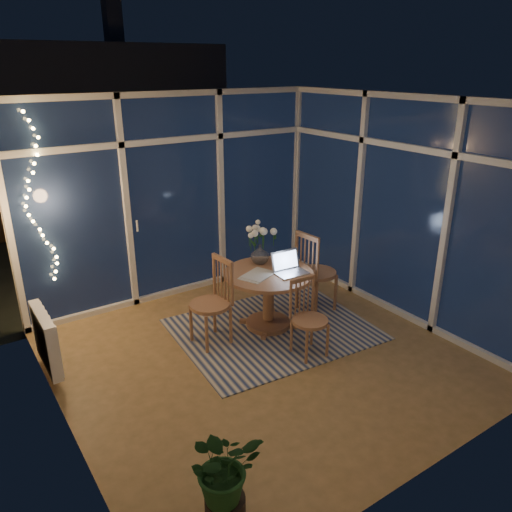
% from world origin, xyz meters
% --- Properties ---
extents(floor, '(4.00, 4.00, 0.00)m').
position_xyz_m(floor, '(0.00, 0.00, 0.00)').
color(floor, olive).
rests_on(floor, ground).
extents(ceiling, '(4.00, 4.00, 0.00)m').
position_xyz_m(ceiling, '(0.00, 0.00, 2.60)').
color(ceiling, silver).
rests_on(ceiling, wall_back).
extents(wall_back, '(4.00, 0.04, 2.60)m').
position_xyz_m(wall_back, '(0.00, 2.00, 1.30)').
color(wall_back, silver).
rests_on(wall_back, floor).
extents(wall_front, '(4.00, 0.04, 2.60)m').
position_xyz_m(wall_front, '(0.00, -2.00, 1.30)').
color(wall_front, silver).
rests_on(wall_front, floor).
extents(wall_left, '(0.04, 4.00, 2.60)m').
position_xyz_m(wall_left, '(-2.00, 0.00, 1.30)').
color(wall_left, silver).
rests_on(wall_left, floor).
extents(wall_right, '(0.04, 4.00, 2.60)m').
position_xyz_m(wall_right, '(2.00, 0.00, 1.30)').
color(wall_right, silver).
rests_on(wall_right, floor).
extents(window_wall_back, '(4.00, 0.10, 2.60)m').
position_xyz_m(window_wall_back, '(0.00, 1.96, 1.30)').
color(window_wall_back, white).
rests_on(window_wall_back, floor).
extents(window_wall_right, '(0.10, 4.00, 2.60)m').
position_xyz_m(window_wall_right, '(1.96, 0.00, 1.30)').
color(window_wall_right, white).
rests_on(window_wall_right, floor).
extents(radiator, '(0.10, 0.70, 0.58)m').
position_xyz_m(radiator, '(-1.94, 0.90, 0.40)').
color(radiator, white).
rests_on(radiator, wall_left).
extents(fairy_lights, '(0.24, 0.10, 1.85)m').
position_xyz_m(fairy_lights, '(-1.65, 1.88, 1.52)').
color(fairy_lights, '#FFCB66').
rests_on(fairy_lights, window_wall_back).
extents(garden_patio, '(12.00, 6.00, 0.10)m').
position_xyz_m(garden_patio, '(0.50, 5.00, -0.06)').
color(garden_patio, black).
rests_on(garden_patio, ground).
extents(garden_fence, '(11.00, 0.08, 1.80)m').
position_xyz_m(garden_fence, '(0.00, 5.50, 0.90)').
color(garden_fence, '#3C2916').
rests_on(garden_fence, ground).
extents(neighbour_roof, '(7.00, 3.00, 2.20)m').
position_xyz_m(neighbour_roof, '(0.30, 8.50, 2.20)').
color(neighbour_roof, '#35373F').
rests_on(neighbour_roof, ground).
extents(garden_shrubs, '(0.90, 0.90, 0.90)m').
position_xyz_m(garden_shrubs, '(-0.80, 3.40, 0.45)').
color(garden_shrubs, black).
rests_on(garden_shrubs, ground).
extents(rug, '(2.29, 1.89, 0.01)m').
position_xyz_m(rug, '(0.42, 0.39, 0.01)').
color(rug, beige).
rests_on(rug, floor).
extents(dining_table, '(1.09, 1.09, 0.69)m').
position_xyz_m(dining_table, '(0.42, 0.49, 0.35)').
color(dining_table, '#A46E4A').
rests_on(dining_table, floor).
extents(chair_left, '(0.49, 0.49, 0.99)m').
position_xyz_m(chair_left, '(-0.32, 0.54, 0.49)').
color(chair_left, '#A46E4A').
rests_on(chair_left, floor).
extents(chair_right, '(0.53, 0.53, 1.06)m').
position_xyz_m(chair_right, '(1.16, 0.51, 0.53)').
color(chair_right, '#A46E4A').
rests_on(chair_right, floor).
extents(chair_front, '(0.42, 0.42, 0.86)m').
position_xyz_m(chair_front, '(0.42, -0.25, 0.43)').
color(chair_front, '#A46E4A').
rests_on(chair_front, floor).
extents(laptop, '(0.37, 0.32, 0.26)m').
position_xyz_m(laptop, '(0.60, 0.32, 0.82)').
color(laptop, '#BBBBC0').
rests_on(laptop, dining_table).
extents(flower_vase, '(0.22, 0.22, 0.21)m').
position_xyz_m(flower_vase, '(0.49, 0.77, 0.80)').
color(flower_vase, silver).
rests_on(flower_vase, dining_table).
extents(bowl, '(0.16, 0.16, 0.04)m').
position_xyz_m(bowl, '(0.75, 0.66, 0.71)').
color(bowl, white).
rests_on(bowl, dining_table).
extents(newspapers, '(0.41, 0.35, 0.01)m').
position_xyz_m(newspapers, '(0.27, 0.46, 0.70)').
color(newspapers, silver).
rests_on(newspapers, dining_table).
extents(phone, '(0.11, 0.07, 0.01)m').
position_xyz_m(phone, '(0.51, 0.44, 0.70)').
color(phone, black).
rests_on(phone, dining_table).
extents(potted_plant, '(0.58, 0.51, 0.76)m').
position_xyz_m(potted_plant, '(-1.35, -1.50, 0.38)').
color(potted_plant, '#18431C').
rests_on(potted_plant, floor).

